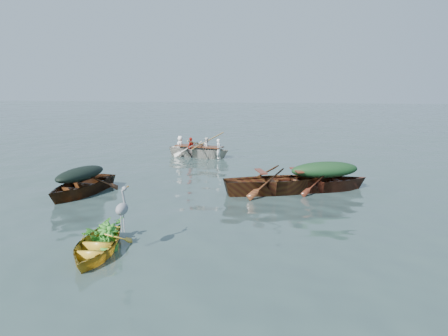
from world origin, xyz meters
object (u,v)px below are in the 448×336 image
object	(u,v)px
heron	(122,215)
dark_covered_boat	(82,195)
yellow_dinghy	(96,255)
green_tarp_boat	(324,191)
open_wooden_boat	(278,193)
rowed_boat	(199,157)

from	to	relation	value
heron	dark_covered_boat	bearing A→B (deg)	117.68
yellow_dinghy	dark_covered_boat	xyz separation A→B (m)	(-2.70, 4.44, 0.00)
heron	green_tarp_boat	bearing A→B (deg)	46.54
open_wooden_boat	green_tarp_boat	bearing A→B (deg)	-88.99
yellow_dinghy	open_wooden_boat	xyz separation A→B (m)	(3.32, 5.75, 0.00)
open_wooden_boat	yellow_dinghy	bearing A→B (deg)	128.98
green_tarp_boat	heron	distance (m)	7.53
rowed_boat	heron	size ratio (longest dim) A/B	4.58
open_wooden_boat	heron	xyz separation A→B (m)	(-2.78, -5.61, 0.81)
dark_covered_boat	open_wooden_boat	distance (m)	6.16
dark_covered_boat	green_tarp_boat	xyz separation A→B (m)	(7.44, 1.88, 0.00)
heron	rowed_boat	bearing A→B (deg)	87.02
green_tarp_boat	rowed_boat	xyz separation A→B (m)	(-5.51, 5.70, 0.00)
open_wooden_boat	rowed_boat	distance (m)	7.49
yellow_dinghy	rowed_boat	world-z (taller)	rowed_boat
dark_covered_boat	rowed_boat	bearing A→B (deg)	84.69
dark_covered_boat	heron	distance (m)	5.45
dark_covered_boat	rowed_boat	distance (m)	7.82
green_tarp_boat	open_wooden_boat	distance (m)	1.54
open_wooden_boat	rowed_boat	bearing A→B (deg)	12.05
green_tarp_boat	heron	size ratio (longest dim) A/B	4.45
yellow_dinghy	dark_covered_boat	bearing A→B (deg)	112.05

